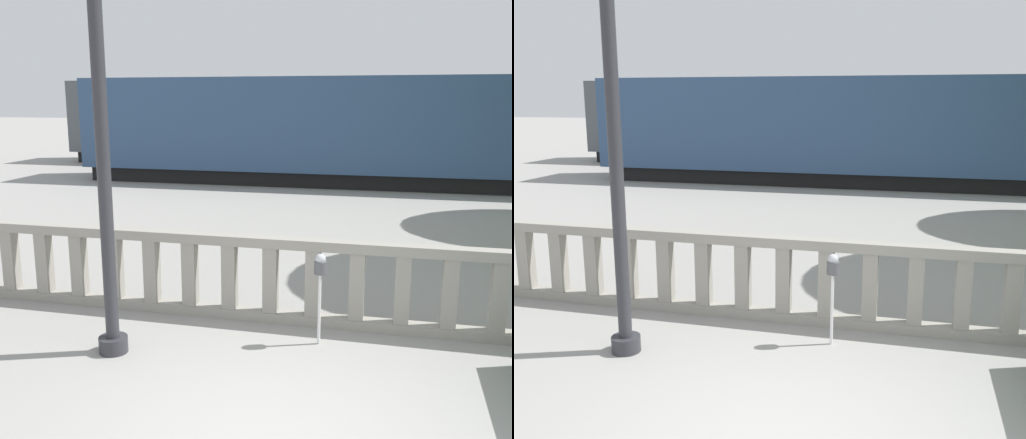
% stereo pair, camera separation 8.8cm
% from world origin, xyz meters
% --- Properties ---
extents(balustrade, '(14.25, 0.24, 1.23)m').
position_xyz_m(balustrade, '(0.00, 2.97, 0.62)').
color(balustrade, gray).
rests_on(balustrade, ground).
extents(lamppost, '(0.36, 0.36, 5.61)m').
position_xyz_m(lamppost, '(-2.31, 1.47, 2.91)').
color(lamppost, '#2D2D33').
rests_on(lamppost, ground).
extents(parking_meter, '(0.16, 0.16, 1.22)m').
position_xyz_m(parking_meter, '(0.18, 2.33, 0.97)').
color(parking_meter, silver).
rests_on(parking_meter, ground).
extents(train_near, '(25.48, 2.71, 4.48)m').
position_xyz_m(train_near, '(2.25, 16.41, 2.03)').
color(train_near, black).
rests_on(train_near, ground).
extents(train_far, '(29.19, 2.93, 4.57)m').
position_xyz_m(train_far, '(0.13, 22.08, 2.07)').
color(train_far, black).
rests_on(train_far, ground).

